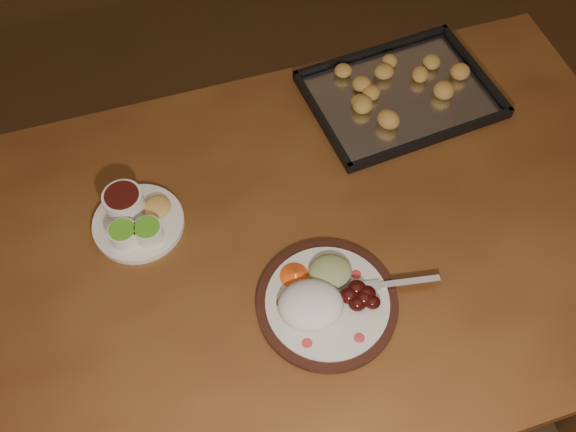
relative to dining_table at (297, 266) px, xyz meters
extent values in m
cube|color=brown|center=(0.00, 0.00, 0.08)|extent=(1.65, 1.19, 0.04)
cylinder|color=#432A14|center=(-0.74, 0.23, -0.30)|extent=(0.07, 0.07, 0.71)
cylinder|color=#432A14|center=(0.59, 0.51, -0.30)|extent=(0.07, 0.07, 0.71)
cylinder|color=black|center=(0.04, -0.14, 0.10)|extent=(0.26, 0.26, 0.02)
cylinder|color=silver|center=(0.04, -0.14, 0.11)|extent=(0.23, 0.23, 0.01)
ellipsoid|color=red|center=(-0.01, -0.21, 0.12)|extent=(0.02, 0.02, 0.00)
ellipsoid|color=red|center=(0.08, -0.21, 0.12)|extent=(0.02, 0.02, 0.00)
ellipsoid|color=red|center=(0.10, -0.09, 0.12)|extent=(0.02, 0.02, 0.00)
ellipsoid|color=red|center=(-0.04, -0.13, 0.12)|extent=(0.02, 0.02, 0.00)
ellipsoid|color=silver|center=(0.01, -0.15, 0.13)|extent=(0.13, 0.12, 0.05)
ellipsoid|color=#420909|center=(0.09, -0.15, 0.13)|extent=(0.03, 0.03, 0.02)
ellipsoid|color=#420909|center=(0.11, -0.14, 0.13)|extent=(0.03, 0.03, 0.02)
ellipsoid|color=#420909|center=(0.09, -0.12, 0.13)|extent=(0.03, 0.03, 0.02)
ellipsoid|color=#420909|center=(0.12, -0.15, 0.13)|extent=(0.03, 0.03, 0.02)
ellipsoid|color=#420909|center=(0.08, -0.14, 0.13)|extent=(0.03, 0.03, 0.02)
ellipsoid|color=#420909|center=(0.10, -0.15, 0.13)|extent=(0.03, 0.03, 0.02)
ellipsoid|color=tan|center=(0.05, -0.08, 0.12)|extent=(0.09, 0.08, 0.03)
cone|color=#FB5316|center=(-0.01, -0.08, 0.12)|extent=(0.08, 0.08, 0.02)
cube|color=silver|center=(0.19, -0.12, 0.12)|extent=(0.12, 0.02, 0.00)
cube|color=silver|center=(0.12, -0.12, 0.12)|extent=(0.03, 0.02, 0.00)
cylinder|color=silver|center=(0.10, -0.13, 0.12)|extent=(0.03, 0.00, 0.00)
cylinder|color=silver|center=(0.10, -0.12, 0.12)|extent=(0.03, 0.00, 0.00)
cylinder|color=silver|center=(0.10, -0.12, 0.12)|extent=(0.03, 0.00, 0.00)
cylinder|color=silver|center=(0.10, -0.11, 0.12)|extent=(0.03, 0.00, 0.00)
cylinder|color=white|center=(-0.31, 0.07, 0.10)|extent=(0.18, 0.18, 0.01)
cylinder|color=white|center=(-0.33, 0.03, 0.13)|extent=(0.06, 0.06, 0.03)
cylinder|color=#53A821|center=(-0.33, 0.03, 0.14)|extent=(0.05, 0.05, 0.00)
cylinder|color=white|center=(-0.28, 0.03, 0.13)|extent=(0.06, 0.06, 0.03)
cylinder|color=#53A821|center=(-0.28, 0.03, 0.14)|extent=(0.05, 0.05, 0.00)
cylinder|color=white|center=(-0.33, 0.10, 0.13)|extent=(0.08, 0.08, 0.04)
cylinder|color=#3C0E0A|center=(-0.33, 0.10, 0.15)|extent=(0.07, 0.07, 0.00)
ellipsoid|color=#E7BF51|center=(-0.27, 0.10, 0.12)|extent=(0.05, 0.05, 0.02)
cube|color=black|center=(0.27, 0.35, 0.10)|extent=(0.47, 0.40, 0.01)
cube|color=black|center=(0.23, 0.48, 0.11)|extent=(0.38, 0.13, 0.02)
cube|color=black|center=(0.31, 0.21, 0.11)|extent=(0.38, 0.13, 0.02)
cube|color=black|center=(0.46, 0.41, 0.11)|extent=(0.10, 0.28, 0.02)
cube|color=black|center=(0.08, 0.29, 0.11)|extent=(0.10, 0.28, 0.02)
cube|color=silver|center=(0.27, 0.35, 0.11)|extent=(0.43, 0.36, 0.00)
ellipsoid|color=gold|center=(0.32, 0.36, 0.12)|extent=(0.04, 0.04, 0.03)
ellipsoid|color=gold|center=(0.35, 0.40, 0.12)|extent=(0.06, 0.06, 0.03)
ellipsoid|color=gold|center=(0.29, 0.43, 0.12)|extent=(0.06, 0.06, 0.03)
ellipsoid|color=gold|center=(0.27, 0.40, 0.12)|extent=(0.05, 0.05, 0.03)
ellipsoid|color=gold|center=(0.22, 0.41, 0.12)|extent=(0.05, 0.06, 0.03)
ellipsoid|color=gold|center=(0.23, 0.36, 0.12)|extent=(0.06, 0.06, 0.03)
ellipsoid|color=gold|center=(0.17, 0.33, 0.12)|extent=(0.05, 0.05, 0.03)
ellipsoid|color=gold|center=(0.21, 0.31, 0.12)|extent=(0.05, 0.05, 0.03)
ellipsoid|color=gold|center=(0.19, 0.29, 0.12)|extent=(0.06, 0.06, 0.03)
ellipsoid|color=gold|center=(0.26, 0.27, 0.12)|extent=(0.05, 0.06, 0.03)
ellipsoid|color=gold|center=(0.29, 0.32, 0.12)|extent=(0.05, 0.05, 0.03)
ellipsoid|color=gold|center=(0.34, 0.32, 0.12)|extent=(0.06, 0.06, 0.03)
ellipsoid|color=gold|center=(0.34, 0.33, 0.12)|extent=(0.06, 0.06, 0.03)
camera|label=1|loc=(-0.08, -0.61, 1.17)|focal=40.00mm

